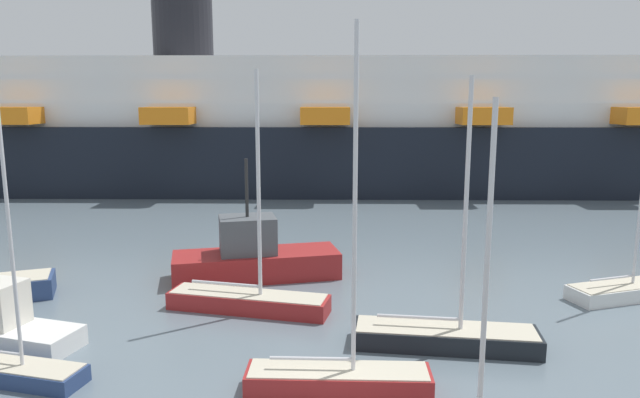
% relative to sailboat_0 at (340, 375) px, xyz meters
% --- Properties ---
extents(sailboat_0, '(5.35, 1.49, 10.32)m').
position_rel_sailboat_0_xyz_m(sailboat_0, '(0.00, 0.00, 0.00)').
color(sailboat_0, maroon).
rests_on(sailboat_0, ground_plane).
extents(sailboat_2, '(4.66, 2.26, 8.52)m').
position_rel_sailboat_0_xyz_m(sailboat_2, '(-9.70, 0.68, -0.11)').
color(sailboat_2, navy).
rests_on(sailboat_2, ground_plane).
extents(sailboat_5, '(6.37, 2.44, 9.03)m').
position_rel_sailboat_0_xyz_m(sailboat_5, '(3.71, 3.00, -0.05)').
color(sailboat_5, black).
rests_on(sailboat_5, ground_plane).
extents(sailboat_6, '(6.60, 2.88, 9.38)m').
position_rel_sailboat_0_xyz_m(sailboat_6, '(-3.37, 6.36, -0.01)').
color(sailboat_6, maroon).
rests_on(sailboat_6, ground_plane).
extents(sailboat_7, '(5.18, 2.90, 9.32)m').
position_rel_sailboat_0_xyz_m(sailboat_7, '(12.31, 7.78, -0.07)').
color(sailboat_7, white).
rests_on(sailboat_7, ground_plane).
extents(fishing_boat_0, '(8.01, 4.08, 5.62)m').
position_rel_sailboat_0_xyz_m(fishing_boat_0, '(-3.61, 10.60, 0.49)').
color(fishing_boat_0, maroon).
rests_on(fishing_boat_0, ground_plane).
extents(fishing_boat_1, '(5.45, 3.13, 4.04)m').
position_rel_sailboat_0_xyz_m(fishing_boat_1, '(-11.30, 3.21, 0.22)').
color(fishing_boat_1, white).
rests_on(fishing_boat_1, ground_plane).
extents(cruise_ship, '(108.31, 18.32, 17.19)m').
position_rel_sailboat_0_xyz_m(cruise_ship, '(6.13, 38.80, 4.92)').
color(cruise_ship, black).
rests_on(cruise_ship, ground_plane).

